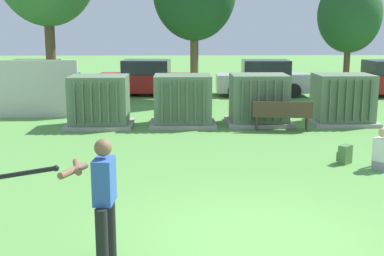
% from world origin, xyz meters
% --- Properties ---
extents(ground_plane, '(96.00, 96.00, 0.00)m').
position_xyz_m(ground_plane, '(0.00, 0.00, 0.00)').
color(ground_plane, '#5B9947').
extents(fence_panel, '(4.80, 0.12, 2.00)m').
position_xyz_m(fence_panel, '(-7.01, 10.50, 1.00)').
color(fence_panel, beige).
rests_on(fence_panel, ground).
extents(transformer_west, '(2.10, 1.70, 1.62)m').
position_xyz_m(transformer_west, '(-3.63, 8.82, 0.79)').
color(transformer_west, '#9E9B93').
rests_on(transformer_west, ground).
extents(transformer_mid_west, '(2.10, 1.70, 1.62)m').
position_xyz_m(transformer_mid_west, '(-0.98, 8.95, 0.79)').
color(transformer_mid_west, '#9E9B93').
rests_on(transformer_mid_west, ground).
extents(transformer_mid_east, '(2.10, 1.70, 1.62)m').
position_xyz_m(transformer_mid_east, '(1.49, 9.08, 0.79)').
color(transformer_mid_east, '#9E9B93').
rests_on(transformer_mid_east, ground).
extents(transformer_east, '(2.10, 1.70, 1.62)m').
position_xyz_m(transformer_east, '(4.23, 9.05, 0.79)').
color(transformer_east, '#9E9B93').
rests_on(transformer_east, ground).
extents(park_bench, '(1.83, 0.61, 0.92)m').
position_xyz_m(park_bench, '(2.03, 7.92, 0.54)').
color(park_bench, '#4C3828').
rests_on(park_bench, ground).
extents(batter, '(1.61, 0.72, 1.74)m').
position_xyz_m(batter, '(-2.18, -0.82, 0.98)').
color(batter, black).
rests_on(batter, ground).
extents(seated_spectator, '(0.77, 0.71, 0.96)m').
position_xyz_m(seated_spectator, '(3.46, 3.67, 0.38)').
color(seated_spectator, gray).
rests_on(seated_spectator, ground).
extents(backpack, '(0.38, 0.37, 0.44)m').
position_xyz_m(backpack, '(2.73, 4.15, 0.21)').
color(backpack, '#4C723F').
rests_on(backpack, ground).
extents(tree_center_right, '(2.75, 2.75, 5.25)m').
position_xyz_m(tree_center_right, '(6.35, 15.12, 3.60)').
color(tree_center_right, brown).
rests_on(tree_center_right, ground).
extents(parked_car_leftmost, '(4.32, 2.16, 1.62)m').
position_xyz_m(parked_car_leftmost, '(-7.86, 16.40, 0.75)').
color(parked_car_leftmost, navy).
rests_on(parked_car_leftmost, ground).
extents(parked_car_left_of_center, '(4.33, 2.20, 1.62)m').
position_xyz_m(parked_car_left_of_center, '(-2.67, 16.21, 0.75)').
color(parked_car_left_of_center, maroon).
rests_on(parked_car_left_of_center, ground).
extents(parked_car_right_of_center, '(4.26, 2.03, 1.62)m').
position_xyz_m(parked_car_right_of_center, '(2.79, 15.96, 0.75)').
color(parked_car_right_of_center, '#B2B2B7').
rests_on(parked_car_right_of_center, ground).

